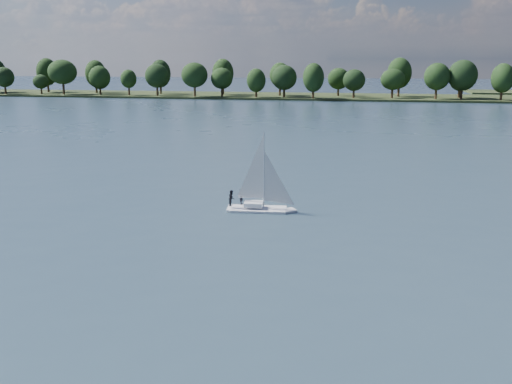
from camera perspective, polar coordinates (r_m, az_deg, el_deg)
ground at (r=122.42m, az=8.35°, el=5.90°), size 700.00×700.00×0.00m
far_shore at (r=233.89m, az=9.82°, el=9.26°), size 660.00×40.00×1.50m
sailboat at (r=57.78m, az=0.11°, el=0.33°), size 6.59×2.35×8.50m
treeline at (r=230.07m, az=8.12°, el=11.28°), size 563.13×73.87×17.66m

